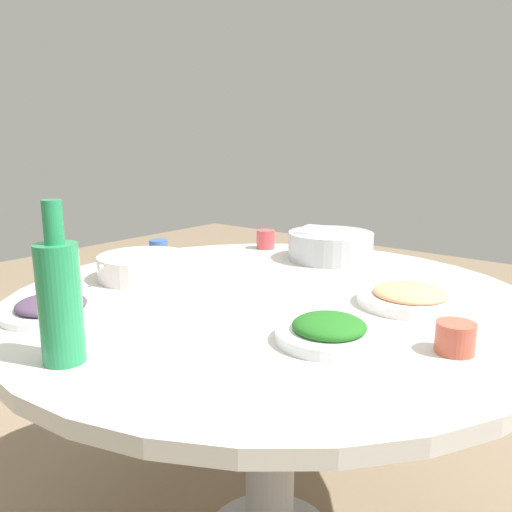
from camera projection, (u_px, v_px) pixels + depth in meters
name	position (u px, v px, depth m)	size (l,w,h in m)	color
round_dining_table	(271.00, 337.00, 1.33)	(1.32, 1.32, 0.73)	#99999E
rice_bowl	(330.00, 245.00, 1.69)	(0.27, 0.27, 0.10)	#B2B5BA
soup_bowl	(143.00, 267.00, 1.46)	(0.28, 0.25, 0.07)	silver
dish_greens	(329.00, 331.00, 1.01)	(0.21, 0.21, 0.05)	white
dish_shrimp	(410.00, 297.00, 1.23)	(0.25, 0.25, 0.05)	white
dish_eggplant	(52.00, 308.00, 1.16)	(0.22, 0.22, 0.04)	white
green_bottle	(60.00, 299.00, 0.90)	(0.07, 0.07, 0.29)	#248850
tea_cup_near	(159.00, 248.00, 1.75)	(0.06, 0.06, 0.05)	#305193
tea_cup_far	(455.00, 338.00, 0.95)	(0.07, 0.07, 0.06)	#C55440
tea_cup_side	(266.00, 239.00, 1.85)	(0.06, 0.06, 0.07)	#CE4449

